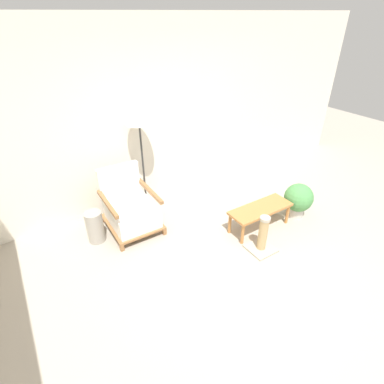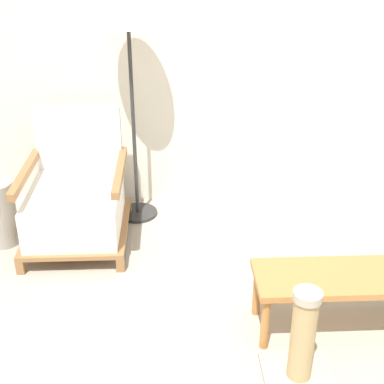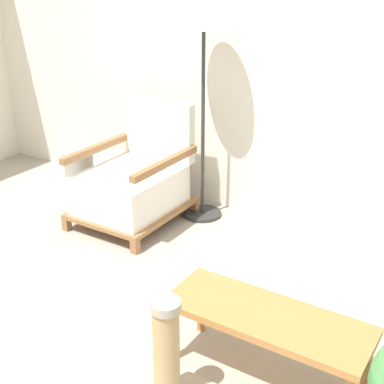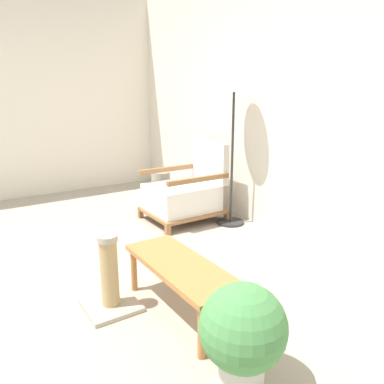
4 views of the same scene
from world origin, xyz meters
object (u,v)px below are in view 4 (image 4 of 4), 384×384
Objects in this scene: vase at (161,190)px; floor_lamp at (234,91)px; armchair at (186,193)px; coffee_table at (181,270)px; potted_plant at (243,331)px; scratching_post at (110,282)px.

floor_lamp is at bearing 21.42° from vase.
armchair is 1.83m from coffee_table.
scratching_post is at bearing -163.87° from potted_plant.
armchair is at bearing 2.98° from vase.
potted_plant is (1.83, -1.41, -1.09)m from floor_lamp.
coffee_table is at bearing 173.37° from potted_plant.
potted_plant is (2.74, -1.05, 0.07)m from vase.
armchair is 2.47m from potted_plant.
floor_lamp is 2.24m from scratching_post.
potted_plant is at bearing 16.13° from scratching_post.
armchair is 1.88× the size of vase.
floor_lamp is 1.73× the size of coffee_table.
coffee_table is at bearing -49.29° from floor_lamp.
potted_plant is at bearing -37.58° from floor_lamp.
floor_lamp is 1.52m from vase.
coffee_table is (1.53, -1.00, -0.00)m from armchair.
scratching_post is (-0.98, -0.28, -0.11)m from potted_plant.
armchair reaches higher than vase.
armchair is 0.53m from vase.
coffee_table is 1.75× the size of potted_plant.
armchair reaches higher than potted_plant.
floor_lamp is 3.58× the size of vase.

